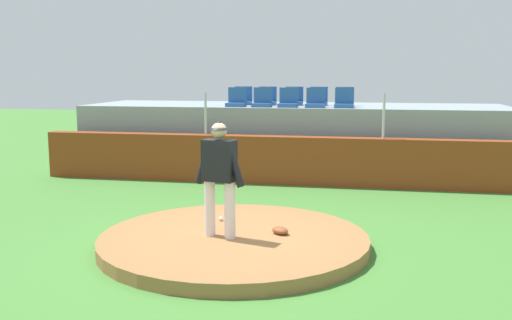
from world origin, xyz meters
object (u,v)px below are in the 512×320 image
at_px(stadium_chair_0, 237,101).
at_px(stadium_chair_6, 267,99).
at_px(stadium_chair_8, 318,100).
at_px(pitcher, 219,170).
at_px(fielding_glove, 280,230).
at_px(stadium_chair_1, 262,101).
at_px(stadium_chair_3, 315,101).
at_px(stadium_chair_7, 294,99).
at_px(baseball, 221,219).
at_px(stadium_chair_2, 288,101).
at_px(stadium_chair_5, 243,99).
at_px(stadium_chair_4, 344,102).
at_px(stadium_chair_9, 345,100).

bearing_deg(stadium_chair_0, stadium_chair_6, -127.06).
bearing_deg(stadium_chair_8, stadium_chair_0, 23.91).
xyz_separation_m(pitcher, fielding_glove, (0.88, 0.32, -0.98)).
height_order(stadium_chair_1, stadium_chair_3, same).
bearing_deg(stadium_chair_7, baseball, 86.30).
distance_m(pitcher, fielding_glove, 1.35).
height_order(fielding_glove, stadium_chair_8, stadium_chair_8).
bearing_deg(stadium_chair_6, stadium_chair_2, 128.05).
relative_size(stadium_chair_0, stadium_chair_5, 1.00).
bearing_deg(baseball, stadium_chair_5, 98.90).
height_order(stadium_chair_4, stadium_chair_6, same).
height_order(baseball, fielding_glove, fielding_glove).
height_order(stadium_chair_1, stadium_chair_8, same).
xyz_separation_m(baseball, stadium_chair_1, (-0.29, 5.52, 1.72)).
bearing_deg(stadium_chair_7, stadium_chair_8, 178.75).
bearing_deg(fielding_glove, stadium_chair_1, 141.68).
xyz_separation_m(fielding_glove, stadium_chair_6, (-1.41, 7.01, 1.70)).
bearing_deg(stadium_chair_2, stadium_chair_1, 0.01).
relative_size(stadium_chair_0, stadium_chair_1, 1.00).
relative_size(stadium_chair_0, stadium_chair_7, 1.00).
bearing_deg(pitcher, stadium_chair_3, 97.00).
xyz_separation_m(pitcher, baseball, (-0.22, 0.91, -1.00)).
distance_m(fielding_glove, stadium_chair_2, 6.38).
height_order(fielding_glove, stadium_chair_6, stadium_chair_6).
bearing_deg(stadium_chair_0, stadium_chair_8, -156.09).
distance_m(pitcher, stadium_chair_7, 7.41).
bearing_deg(stadium_chair_4, stadium_chair_6, -22.30).
height_order(stadium_chair_2, stadium_chair_9, same).
height_order(stadium_chair_3, stadium_chair_4, same).
bearing_deg(stadium_chair_5, stadium_chair_3, 155.74).
xyz_separation_m(pitcher, stadium_chair_8, (0.87, 7.36, 0.73)).
height_order(stadium_chair_0, stadium_chair_4, same).
bearing_deg(stadium_chair_9, stadium_chair_7, -2.44).
height_order(stadium_chair_0, stadium_chair_9, same).
bearing_deg(stadium_chair_5, stadium_chair_8, 179.69).
height_order(stadium_chair_6, stadium_chair_9, same).
distance_m(baseball, stadium_chair_7, 6.70).
relative_size(stadium_chair_6, stadium_chair_7, 1.00).
relative_size(fielding_glove, stadium_chair_7, 0.60).
relative_size(fielding_glove, stadium_chair_1, 0.60).
distance_m(stadium_chair_2, stadium_chair_8, 1.16).
xyz_separation_m(stadium_chair_4, stadium_chair_6, (-2.13, 0.87, 0.00)).
xyz_separation_m(baseball, stadium_chair_7, (0.42, 6.46, 1.72)).
xyz_separation_m(fielding_glove, stadium_chair_4, (0.71, 6.14, 1.70)).
bearing_deg(stadium_chair_1, stadium_chair_3, 179.81).
xyz_separation_m(fielding_glove, stadium_chair_1, (-1.39, 6.11, 1.70)).
bearing_deg(stadium_chair_5, stadium_chair_6, 176.34).
xyz_separation_m(baseball, fielding_glove, (1.10, -0.59, 0.02)).
distance_m(stadium_chair_3, stadium_chair_8, 0.93).
relative_size(pitcher, stadium_chair_3, 3.56).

